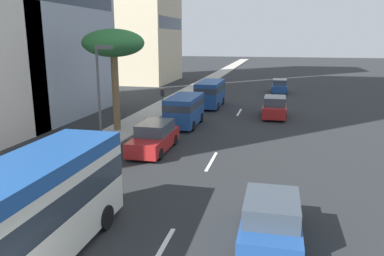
% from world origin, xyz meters
% --- Properties ---
extents(ground_plane, '(198.00, 198.00, 0.00)m').
position_xyz_m(ground_plane, '(31.50, 0.00, 0.00)').
color(ground_plane, '#26282B').
extents(sidewalk_right, '(162.00, 2.53, 0.15)m').
position_xyz_m(sidewalk_right, '(31.50, 7.26, 0.07)').
color(sidewalk_right, '#B2ADA3').
rests_on(sidewalk_right, ground_plane).
extents(lane_stripe_near, '(3.20, 0.16, 0.01)m').
position_xyz_m(lane_stripe_near, '(4.18, 0.00, 0.01)').
color(lane_stripe_near, silver).
rests_on(lane_stripe_near, ground_plane).
extents(lane_stripe_mid, '(3.20, 0.16, 0.01)m').
position_xyz_m(lane_stripe_mid, '(13.26, 0.00, 0.01)').
color(lane_stripe_mid, silver).
rests_on(lane_stripe_mid, ground_plane).
extents(lane_stripe_far, '(3.20, 0.16, 0.01)m').
position_xyz_m(lane_stripe_far, '(27.21, 0.00, 0.01)').
color(lane_stripe_far, silver).
rests_on(lane_stripe_far, ground_plane).
extents(van_lead, '(5.36, 2.19, 2.40)m').
position_xyz_m(van_lead, '(29.42, 3.00, 1.38)').
color(van_lead, '#1E478C').
rests_on(van_lead, ground_plane).
extents(van_second, '(4.82, 2.13, 2.21)m').
position_xyz_m(van_second, '(21.11, 3.42, 1.27)').
color(van_second, '#1E478C').
rests_on(van_second, ground_plane).
extents(car_third, '(4.39, 1.80, 1.61)m').
position_xyz_m(car_third, '(40.63, -3.36, 0.76)').
color(car_third, '#1E478C').
rests_on(car_third, ground_plane).
extents(minibus_fourth, '(6.69, 2.32, 3.07)m').
position_xyz_m(minibus_fourth, '(3.36, 3.29, 1.68)').
color(minibus_fourth, silver).
rests_on(minibus_fourth, ground_plane).
extents(car_fifth, '(4.77, 1.85, 1.64)m').
position_xyz_m(car_fifth, '(14.49, 3.57, 0.78)').
color(car_fifth, '#A51E1E').
rests_on(car_fifth, ground_plane).
extents(car_sixth, '(4.10, 1.88, 1.56)m').
position_xyz_m(car_sixth, '(5.71, -3.24, 0.74)').
color(car_sixth, '#1E478C').
rests_on(car_sixth, ground_plane).
extents(car_seventh, '(4.65, 1.91, 1.72)m').
position_xyz_m(car_seventh, '(25.89, -3.03, 0.81)').
color(car_seventh, '#A51E1E').
rests_on(car_seventh, ground_plane).
extents(pedestrian_near_lamp, '(0.39, 0.37, 1.61)m').
position_xyz_m(pedestrian_near_lamp, '(5.80, 6.67, 1.03)').
color(pedestrian_near_lamp, red).
rests_on(pedestrian_near_lamp, sidewalk_right).
extents(pedestrian_mid_block, '(0.32, 0.38, 1.68)m').
position_xyz_m(pedestrian_mid_block, '(28.51, 7.43, 1.08)').
color(pedestrian_mid_block, '#4C8C66').
rests_on(pedestrian_mid_block, sidewalk_right).
extents(palm_tree, '(4.10, 4.10, 6.81)m').
position_xyz_m(palm_tree, '(18.33, 7.57, 5.91)').
color(palm_tree, brown).
rests_on(palm_tree, sidewalk_right).
extents(street_lamp, '(0.24, 0.97, 5.87)m').
position_xyz_m(street_lamp, '(13.53, 6.28, 3.85)').
color(street_lamp, '#4C4C51').
rests_on(street_lamp, sidewalk_right).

